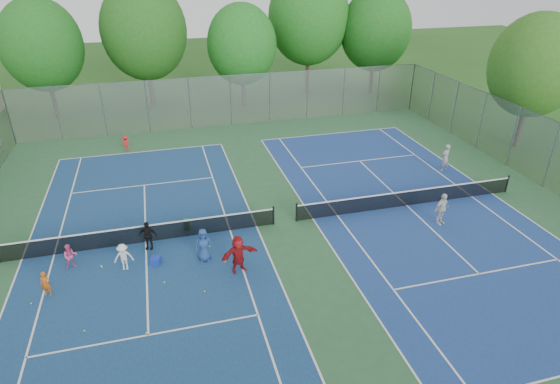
# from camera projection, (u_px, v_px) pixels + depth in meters

# --- Properties ---
(ground) EXTENTS (120.00, 120.00, 0.00)m
(ground) POSITION_uv_depth(u_px,v_px,m) (285.00, 223.00, 24.23)
(ground) COLOR #235219
(ground) RESTS_ON ground
(court_pad) EXTENTS (32.00, 32.00, 0.01)m
(court_pad) POSITION_uv_depth(u_px,v_px,m) (285.00, 223.00, 24.22)
(court_pad) COLOR #2B5B35
(court_pad) RESTS_ON ground
(court_left) EXTENTS (10.97, 23.77, 0.01)m
(court_left) POSITION_uv_depth(u_px,v_px,m) (146.00, 242.00, 22.60)
(court_left) COLOR navy
(court_left) RESTS_ON court_pad
(court_right) EXTENTS (10.97, 23.77, 0.01)m
(court_right) POSITION_uv_depth(u_px,v_px,m) (407.00, 205.00, 25.84)
(court_right) COLOR navy
(court_right) RESTS_ON court_pad
(net_left) EXTENTS (12.87, 0.10, 0.91)m
(net_left) POSITION_uv_depth(u_px,v_px,m) (145.00, 234.00, 22.39)
(net_left) COLOR black
(net_left) RESTS_ON ground
(net_right) EXTENTS (12.87, 0.10, 0.91)m
(net_right) POSITION_uv_depth(u_px,v_px,m) (408.00, 198.00, 25.64)
(net_right) COLOR black
(net_right) RESTS_ON ground
(fence_north) EXTENTS (32.00, 0.10, 4.00)m
(fence_north) POSITION_uv_depth(u_px,v_px,m) (231.00, 101.00, 37.05)
(fence_north) COLOR gray
(fence_north) RESTS_ON ground
(fence_east) EXTENTS (0.10, 32.00, 4.00)m
(fence_east) POSITION_uv_depth(u_px,v_px,m) (551.00, 156.00, 27.03)
(fence_east) COLOR gray
(fence_east) RESTS_ON ground
(tree_nw) EXTENTS (6.40, 6.40, 9.58)m
(tree_nw) POSITION_uv_depth(u_px,v_px,m) (41.00, 45.00, 37.16)
(tree_nw) COLOR #443326
(tree_nw) RESTS_ON ground
(tree_nl) EXTENTS (7.20, 7.20, 10.69)m
(tree_nl) POSITION_uv_depth(u_px,v_px,m) (144.00, 31.00, 39.58)
(tree_nl) COLOR #443326
(tree_nl) RESTS_ON ground
(tree_nc) EXTENTS (6.00, 6.00, 8.85)m
(tree_nc) POSITION_uv_depth(u_px,v_px,m) (242.00, 45.00, 40.25)
(tree_nc) COLOR #443326
(tree_nc) RESTS_ON ground
(tree_nr) EXTENTS (7.60, 7.60, 11.42)m
(tree_nr) POSITION_uv_depth(u_px,v_px,m) (309.00, 17.00, 43.69)
(tree_nr) COLOR #443326
(tree_nr) RESTS_ON ground
(tree_ne) EXTENTS (6.60, 6.60, 9.77)m
(tree_ne) POSITION_uv_depth(u_px,v_px,m) (376.00, 30.00, 43.86)
(tree_ne) COLOR #443326
(tree_ne) RESTS_ON ground
(tree_side_e) EXTENTS (6.00, 6.00, 9.20)m
(tree_side_e) POSITION_uv_depth(u_px,v_px,m) (535.00, 66.00, 31.16)
(tree_side_e) COLOR #443326
(tree_side_e) RESTS_ON ground
(ball_crate) EXTENTS (0.50, 0.50, 0.34)m
(ball_crate) POSITION_uv_depth(u_px,v_px,m) (156.00, 260.00, 20.97)
(ball_crate) COLOR #1731AC
(ball_crate) RESTS_ON ground
(ball_hopper) EXTENTS (0.35, 0.35, 0.57)m
(ball_hopper) POSITION_uv_depth(u_px,v_px,m) (187.00, 225.00, 23.50)
(ball_hopper) COLOR #248536
(ball_hopper) RESTS_ON ground
(student_a) EXTENTS (0.45, 0.34, 1.11)m
(student_a) POSITION_uv_depth(u_px,v_px,m) (46.00, 284.00, 18.90)
(student_a) COLOR #D25A13
(student_a) RESTS_ON ground
(student_b) EXTENTS (0.67, 0.57, 1.20)m
(student_b) POSITION_uv_depth(u_px,v_px,m) (70.00, 256.00, 20.53)
(student_b) COLOR #D45284
(student_b) RESTS_ON ground
(student_c) EXTENTS (0.84, 0.49, 1.29)m
(student_c) POSITION_uv_depth(u_px,v_px,m) (124.00, 257.00, 20.40)
(student_c) COLOR silver
(student_c) RESTS_ON ground
(student_d) EXTENTS (0.92, 0.56, 1.46)m
(student_d) POSITION_uv_depth(u_px,v_px,m) (148.00, 236.00, 21.79)
(student_d) COLOR black
(student_d) RESTS_ON ground
(student_e) EXTENTS (0.80, 0.53, 1.60)m
(student_e) POSITION_uv_depth(u_px,v_px,m) (204.00, 245.00, 20.95)
(student_e) COLOR navy
(student_e) RESTS_ON ground
(student_f) EXTENTS (1.72, 0.90, 1.77)m
(student_f) POSITION_uv_depth(u_px,v_px,m) (238.00, 254.00, 20.18)
(student_f) COLOR maroon
(student_f) RESTS_ON ground
(child_far_baseline) EXTENTS (0.77, 0.46, 1.17)m
(child_far_baseline) POSITION_uv_depth(u_px,v_px,m) (126.00, 143.00, 32.69)
(child_far_baseline) COLOR red
(child_far_baseline) RESTS_ON ground
(instructor) EXTENTS (0.74, 0.59, 1.79)m
(instructor) POSITION_uv_depth(u_px,v_px,m) (445.00, 158.00, 29.61)
(instructor) COLOR gray
(instructor) RESTS_ON ground
(teen_court_b) EXTENTS (1.09, 0.72, 1.73)m
(teen_court_b) POSITION_uv_depth(u_px,v_px,m) (442.00, 209.00, 23.77)
(teen_court_b) COLOR silver
(teen_court_b) RESTS_ON ground
(tennis_ball_0) EXTENTS (0.07, 0.07, 0.07)m
(tennis_ball_0) POSITION_uv_depth(u_px,v_px,m) (225.00, 262.00, 21.10)
(tennis_ball_0) COLOR #C4D631
(tennis_ball_0) RESTS_ON ground
(tennis_ball_1) EXTENTS (0.07, 0.07, 0.07)m
(tennis_ball_1) POSITION_uv_depth(u_px,v_px,m) (85.00, 331.00, 17.26)
(tennis_ball_1) COLOR #CDDB33
(tennis_ball_1) RESTS_ON ground
(tennis_ball_2) EXTENTS (0.07, 0.07, 0.07)m
(tennis_ball_2) POSITION_uv_depth(u_px,v_px,m) (236.00, 255.00, 21.59)
(tennis_ball_2) COLOR #B9D130
(tennis_ball_2) RESTS_ON ground
(tennis_ball_3) EXTENTS (0.07, 0.07, 0.07)m
(tennis_ball_3) POSITION_uv_depth(u_px,v_px,m) (101.00, 266.00, 20.83)
(tennis_ball_3) COLOR #D3EE37
(tennis_ball_3) RESTS_ON ground
(tennis_ball_4) EXTENTS (0.07, 0.07, 0.07)m
(tennis_ball_4) POSITION_uv_depth(u_px,v_px,m) (205.00, 292.00, 19.25)
(tennis_ball_4) COLOR yellow
(tennis_ball_4) RESTS_ON ground
(tennis_ball_5) EXTENTS (0.07, 0.07, 0.07)m
(tennis_ball_5) POSITION_uv_depth(u_px,v_px,m) (210.00, 246.00, 22.22)
(tennis_ball_5) COLOR yellow
(tennis_ball_5) RESTS_ON ground
(tennis_ball_6) EXTENTS (0.07, 0.07, 0.07)m
(tennis_ball_6) POSITION_uv_depth(u_px,v_px,m) (31.00, 304.00, 18.60)
(tennis_ball_6) COLOR #CFE535
(tennis_ball_6) RESTS_ON ground
(tennis_ball_7) EXTENTS (0.07, 0.07, 0.07)m
(tennis_ball_7) POSITION_uv_depth(u_px,v_px,m) (102.00, 267.00, 20.75)
(tennis_ball_7) COLOR #B5D631
(tennis_ball_7) RESTS_ON ground
(tennis_ball_8) EXTENTS (0.07, 0.07, 0.07)m
(tennis_ball_8) POSITION_uv_depth(u_px,v_px,m) (165.00, 283.00, 19.79)
(tennis_ball_8) COLOR #CAEB36
(tennis_ball_8) RESTS_ON ground
(tennis_ball_9) EXTENTS (0.07, 0.07, 0.07)m
(tennis_ball_9) POSITION_uv_depth(u_px,v_px,m) (146.00, 333.00, 17.16)
(tennis_ball_9) COLOR gold
(tennis_ball_9) RESTS_ON ground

